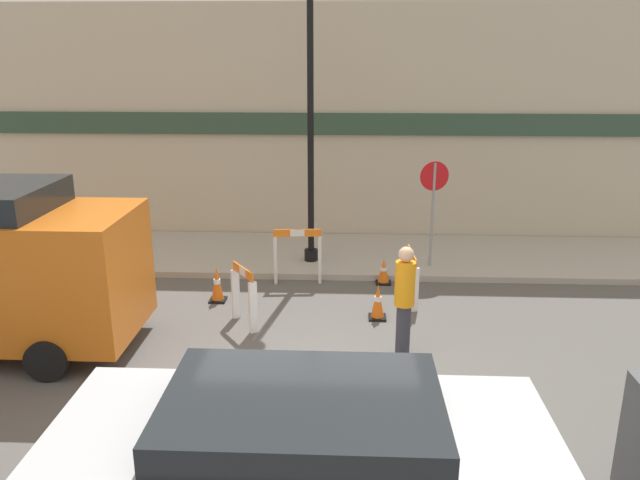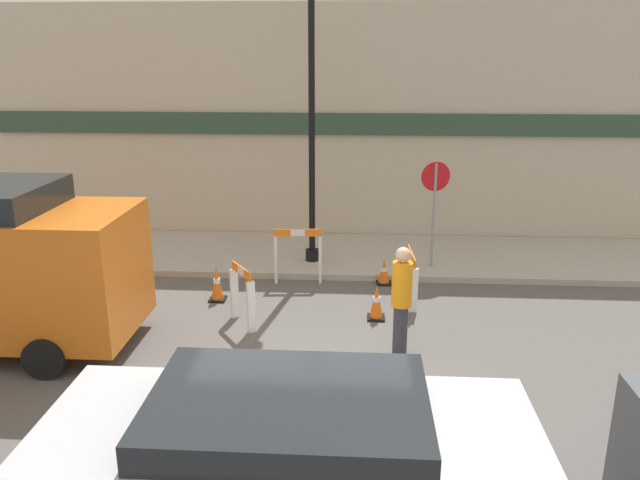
# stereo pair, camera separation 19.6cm
# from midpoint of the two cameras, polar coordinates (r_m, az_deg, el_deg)

# --- Properties ---
(ground_plane) EXTENTS (60.00, 60.00, 0.00)m
(ground_plane) POSITION_cam_midpoint_polar(r_m,az_deg,el_deg) (8.53, -0.48, -14.44)
(ground_plane) COLOR #565451
(sidewalk_slab) EXTENTS (18.00, 2.94, 0.13)m
(sidewalk_slab) POSITION_cam_midpoint_polar(r_m,az_deg,el_deg) (13.95, 1.28, -1.35)
(sidewalk_slab) COLOR #ADA89E
(sidewalk_slab) RESTS_ON ground_plane
(storefront_facade) EXTENTS (18.00, 0.22, 5.50)m
(storefront_facade) POSITION_cam_midpoint_polar(r_m,az_deg,el_deg) (14.88, 1.60, 10.43)
(storefront_facade) COLOR #BCB29E
(storefront_facade) RESTS_ON ground_plane
(streetlamp_post) EXTENTS (0.44, 0.44, 5.92)m
(streetlamp_post) POSITION_cam_midpoint_polar(r_m,az_deg,el_deg) (12.69, -0.32, 14.45)
(streetlamp_post) COLOR black
(streetlamp_post) RESTS_ON sidewalk_slab
(stop_sign) EXTENTS (0.59, 0.15, 2.20)m
(stop_sign) POSITION_cam_midpoint_polar(r_m,az_deg,el_deg) (12.86, 10.86, 3.88)
(stop_sign) COLOR gray
(stop_sign) RESTS_ON sidewalk_slab
(barricade_0) EXTENTS (0.19, 0.96, 0.96)m
(barricade_0) POSITION_cam_midpoint_polar(r_m,az_deg,el_deg) (11.48, 8.79, -3.17)
(barricade_0) COLOR white
(barricade_0) RESTS_ON ground_plane
(barricade_1) EXTENTS (0.94, 0.21, 1.11)m
(barricade_1) POSITION_cam_midpoint_polar(r_m,az_deg,el_deg) (12.28, -1.57, -1.26)
(barricade_1) COLOR white
(barricade_1) RESTS_ON ground_plane
(barricade_2) EXTENTS (0.53, 0.69, 1.03)m
(barricade_2) POSITION_cam_midpoint_polar(r_m,az_deg,el_deg) (10.50, -6.58, -4.95)
(barricade_2) COLOR white
(barricade_2) RESTS_ON ground_plane
(traffic_cone_0) EXTENTS (0.30, 0.30, 0.52)m
(traffic_cone_0) POSITION_cam_midpoint_polar(r_m,az_deg,el_deg) (12.41, 6.32, -2.92)
(traffic_cone_0) COLOR black
(traffic_cone_0) RESTS_ON ground_plane
(traffic_cone_1) EXTENTS (0.30, 0.30, 0.63)m
(traffic_cone_1) POSITION_cam_midpoint_polar(r_m,az_deg,el_deg) (10.79, 5.71, -5.70)
(traffic_cone_1) COLOR black
(traffic_cone_1) RESTS_ON ground_plane
(traffic_cone_2) EXTENTS (0.30, 0.30, 0.67)m
(traffic_cone_2) POSITION_cam_midpoint_polar(r_m,az_deg,el_deg) (11.65, -8.93, -3.99)
(traffic_cone_2) COLOR black
(traffic_cone_2) RESTS_ON ground_plane
(person_worker) EXTENTS (0.42, 0.42, 1.72)m
(person_worker) POSITION_cam_midpoint_polar(r_m,az_deg,el_deg) (9.36, 8.06, -5.19)
(person_worker) COLOR #33333D
(person_worker) RESTS_ON ground_plane
(parked_car_1) EXTENTS (4.20, 1.90, 1.73)m
(parked_car_1) POSITION_cam_midpoint_polar(r_m,az_deg,el_deg) (5.72, -1.74, -20.44)
(parked_car_1) COLOR #B7BABF
(parked_car_1) RESTS_ON ground_plane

